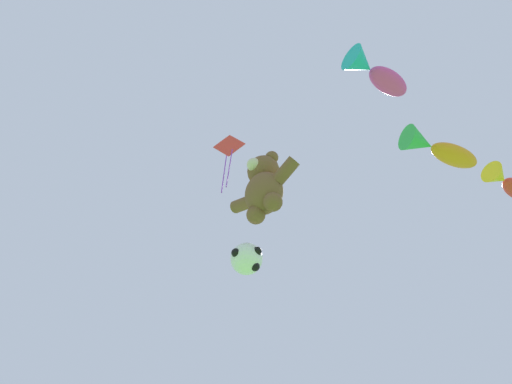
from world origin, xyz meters
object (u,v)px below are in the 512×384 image
at_px(teddy_bear_kite, 264,186).
at_px(fish_kite_tangerine, 437,149).
at_px(soccer_ball_kite, 247,259).
at_px(fish_kite_magenta, 375,73).
at_px(fish_kite_crimson, 507,183).
at_px(diamond_kite, 229,151).

relative_size(teddy_bear_kite, fish_kite_tangerine, 0.99).
xyz_separation_m(soccer_ball_kite, fish_kite_tangerine, (4.06, 2.49, 2.71)).
relative_size(fish_kite_magenta, fish_kite_tangerine, 0.81).
bearing_deg(fish_kite_tangerine, soccer_ball_kite, -148.46).
distance_m(teddy_bear_kite, fish_kite_tangerine, 4.40).
distance_m(fish_kite_crimson, diamond_kite, 8.04).
height_order(soccer_ball_kite, diamond_kite, diamond_kite).
xyz_separation_m(fish_kite_tangerine, diamond_kite, (-5.13, -2.36, 2.88)).
relative_size(fish_kite_tangerine, diamond_kite, 0.71).
xyz_separation_m(teddy_bear_kite, fish_kite_magenta, (3.36, 0.20, 1.37)).
distance_m(fish_kite_magenta, fish_kite_tangerine, 2.54).
height_order(fish_kite_magenta, diamond_kite, diamond_kite).
distance_m(teddy_bear_kite, soccer_ball_kite, 1.87).
relative_size(soccer_ball_kite, fish_kite_tangerine, 0.36).
height_order(teddy_bear_kite, diamond_kite, diamond_kite).
bearing_deg(fish_kite_magenta, diamond_kite, 178.24).
distance_m(soccer_ball_kite, fish_kite_magenta, 5.14).
bearing_deg(fish_kite_tangerine, fish_kite_crimson, 75.06).
height_order(teddy_bear_kite, soccer_ball_kite, teddy_bear_kite).
relative_size(soccer_ball_kite, fish_kite_crimson, 0.48).
xyz_separation_m(fish_kite_magenta, diamond_kite, (-5.19, 0.16, 2.52)).
xyz_separation_m(soccer_ball_kite, fish_kite_crimson, (4.76, 5.12, 3.17)).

